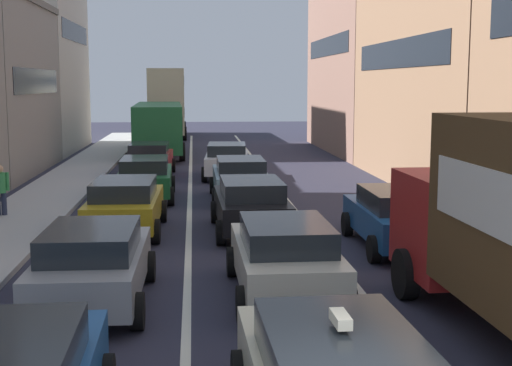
# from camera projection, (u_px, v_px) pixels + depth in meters

# --- Properties ---
(sidewalk_left) EXTENTS (2.60, 64.00, 0.14)m
(sidewalk_left) POSITION_uv_depth(u_px,v_px,m) (49.00, 197.00, 25.31)
(sidewalk_left) COLOR #B1B1B1
(sidewalk_left) RESTS_ON ground
(lane_stripe_left) EXTENTS (0.16, 60.00, 0.01)m
(lane_stripe_left) POSITION_uv_depth(u_px,v_px,m) (190.00, 197.00, 25.76)
(lane_stripe_left) COLOR silver
(lane_stripe_left) RESTS_ON ground
(lane_stripe_right) EXTENTS (0.16, 60.00, 0.01)m
(lane_stripe_right) POSITION_uv_depth(u_px,v_px,m) (283.00, 195.00, 26.05)
(lane_stripe_right) COLOR silver
(lane_stripe_right) RESTS_ON ground
(building_row_right) EXTENTS (7.20, 43.90, 11.57)m
(building_row_right) POSITION_uv_depth(u_px,v_px,m) (481.00, 50.00, 28.32)
(building_row_right) COLOR #936B5B
(building_row_right) RESTS_ON ground
(sedan_centre_lane_second) EXTENTS (2.09, 4.31, 1.49)m
(sedan_centre_lane_second) POSITION_uv_depth(u_px,v_px,m) (285.00, 256.00, 13.63)
(sedan_centre_lane_second) COLOR beige
(sedan_centre_lane_second) RESTS_ON ground
(wagon_left_lane_second) EXTENTS (2.09, 4.32, 1.49)m
(wagon_left_lane_second) POSITION_uv_depth(u_px,v_px,m) (93.00, 263.00, 13.09)
(wagon_left_lane_second) COLOR gray
(wagon_left_lane_second) RESTS_ON ground
(hatchback_centre_lane_third) EXTENTS (2.13, 4.33, 1.49)m
(hatchback_centre_lane_third) POSITION_uv_depth(u_px,v_px,m) (251.00, 204.00, 19.44)
(hatchback_centre_lane_third) COLOR black
(hatchback_centre_lane_third) RESTS_ON ground
(sedan_left_lane_third) EXTENTS (2.13, 4.34, 1.49)m
(sedan_left_lane_third) POSITION_uv_depth(u_px,v_px,m) (125.00, 204.00, 19.44)
(sedan_left_lane_third) COLOR #B29319
(sedan_left_lane_third) RESTS_ON ground
(coupe_centre_lane_fourth) EXTENTS (2.06, 4.30, 1.49)m
(coupe_centre_lane_fourth) POSITION_uv_depth(u_px,v_px,m) (240.00, 178.00, 24.90)
(coupe_centre_lane_fourth) COLOR #759EB7
(coupe_centre_lane_fourth) RESTS_ON ground
(sedan_left_lane_fourth) EXTENTS (2.12, 4.33, 1.49)m
(sedan_left_lane_fourth) POSITION_uv_depth(u_px,v_px,m) (145.00, 177.00, 25.07)
(sedan_left_lane_fourth) COLOR #19592D
(sedan_left_lane_fourth) RESTS_ON ground
(sedan_centre_lane_fifth) EXTENTS (2.27, 4.40, 1.49)m
(sedan_centre_lane_fifth) POSITION_uv_depth(u_px,v_px,m) (227.00, 159.00, 30.82)
(sedan_centre_lane_fifth) COLOR silver
(sedan_centre_lane_fifth) RESTS_ON ground
(sedan_left_lane_fifth) EXTENTS (2.15, 4.34, 1.49)m
(sedan_left_lane_fifth) POSITION_uv_depth(u_px,v_px,m) (150.00, 159.00, 31.13)
(sedan_left_lane_fifth) COLOR #A51E1E
(sedan_left_lane_fifth) RESTS_ON ground
(sedan_right_lane_behind_truck) EXTENTS (2.08, 4.31, 1.49)m
(sedan_right_lane_behind_truck) POSITION_uv_depth(u_px,v_px,m) (397.00, 216.00, 17.66)
(sedan_right_lane_behind_truck) COLOR #194C8C
(sedan_right_lane_behind_truck) RESTS_ON ground
(bus_mid_queue_primary) EXTENTS (3.05, 10.57, 2.90)m
(bus_mid_queue_primary) POSITION_uv_depth(u_px,v_px,m) (159.00, 124.00, 40.11)
(bus_mid_queue_primary) COLOR #1E6033
(bus_mid_queue_primary) RESTS_ON ground
(bus_far_queue_secondary) EXTENTS (2.94, 10.54, 5.06)m
(bus_far_queue_secondary) POSITION_uv_depth(u_px,v_px,m) (167.00, 100.00, 53.45)
(bus_far_queue_secondary) COLOR #BFB793
(bus_far_queue_secondary) RESTS_ON ground
(pedestrian_near_kerb) EXTENTS (0.52, 0.34, 1.66)m
(pedestrian_near_kerb) POSITION_uv_depth(u_px,v_px,m) (0.00, 189.00, 21.30)
(pedestrian_near_kerb) COLOR #262D47
(pedestrian_near_kerb) RESTS_ON ground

